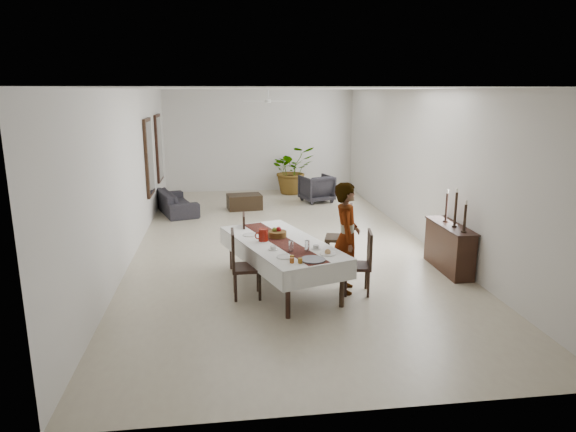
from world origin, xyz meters
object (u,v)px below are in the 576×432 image
(sideboard_body, at_px, (449,248))
(woman, at_px, (346,238))
(dining_table_top, at_px, (281,243))
(red_pitcher, at_px, (263,235))
(sofa, at_px, (176,202))

(sideboard_body, bearing_deg, woman, -160.85)
(dining_table_top, bearing_deg, red_pitcher, 149.04)
(dining_table_top, relative_size, sofa, 1.24)
(dining_table_top, bearing_deg, sideboard_body, -11.32)
(dining_table_top, height_order, sofa, dining_table_top)
(dining_table_top, bearing_deg, woman, -36.46)
(dining_table_top, xyz_separation_m, red_pitcher, (-0.29, 0.06, 0.14))
(red_pitcher, distance_m, woman, 1.35)
(woman, relative_size, sofa, 0.91)
(red_pitcher, bearing_deg, dining_table_top, -12.28)
(sideboard_body, bearing_deg, dining_table_top, -172.63)
(red_pitcher, relative_size, sideboard_body, 0.15)
(sofa, bearing_deg, sideboard_body, -152.55)
(woman, relative_size, sideboard_body, 1.31)
(woman, height_order, sideboard_body, woman)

